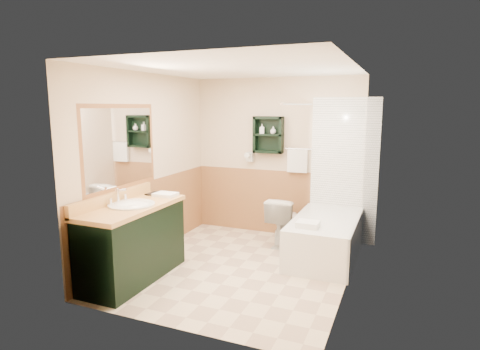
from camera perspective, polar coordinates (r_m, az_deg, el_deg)
name	(u,v)px	position (r m, az deg, el deg)	size (l,w,h in m)	color
floor	(239,267)	(5.10, -0.19, -13.01)	(3.00, 3.00, 0.00)	beige
back_wall	(277,157)	(6.18, 5.21, 2.52)	(2.60, 0.04, 2.40)	#F6E3C0
left_wall	(146,166)	(5.40, -13.24, 1.27)	(0.04, 3.00, 2.40)	#F6E3C0
right_wall	(353,180)	(4.44, 15.75, -0.63)	(0.04, 3.00, 2.40)	#F6E3C0
ceiling	(239,66)	(4.72, -0.21, 15.19)	(2.60, 3.00, 0.04)	white
wainscot_left	(150,218)	(5.53, -12.66, -5.95)	(2.98, 2.98, 1.00)	#A77244
wainscot_back	(275,202)	(6.27, 5.02, -3.87)	(2.58, 2.58, 1.00)	#A77244
mirror_frame	(121,147)	(4.90, -16.63, 3.82)	(1.30, 1.30, 1.00)	brown
mirror_glass	(121,147)	(4.90, -16.58, 3.82)	(1.20, 1.20, 0.90)	white
tile_right	(356,181)	(5.20, 16.22, -0.86)	(1.50, 1.50, 2.10)	white
tile_back	(344,171)	(5.94, 14.55, 0.50)	(0.95, 0.95, 2.10)	white
tile_accent	(359,112)	(5.12, 16.56, 8.54)	(1.50, 1.50, 0.10)	#12412B
wall_shelf	(268,135)	(6.07, 4.04, 5.72)	(0.45, 0.15, 0.55)	black
hair_dryer	(250,157)	(6.23, 1.45, 2.61)	(0.10, 0.24, 0.18)	silver
towel_bar	(298,149)	(6.00, 8.24, 3.69)	(0.40, 0.06, 0.40)	silver
curtain_rod	(299,104)	(5.25, 8.44, 9.95)	(0.03, 0.03, 1.60)	silver
shower_curtain	(301,168)	(5.48, 8.66, 1.00)	(1.05, 1.05, 1.70)	beige
vanity	(133,242)	(4.80, -14.94, -9.23)	(0.59, 1.38, 0.87)	black
bathtub	(325,238)	(5.44, 12.06, -8.76)	(0.80, 1.50, 0.53)	silver
toilet	(284,221)	(5.85, 6.26, -6.51)	(0.39, 0.70, 0.68)	silver
counter_towel	(166,195)	(5.05, -10.55, -2.75)	(0.27, 0.21, 0.04)	silver
vanity_book	(149,186)	(5.21, -12.83, -1.56)	(0.15, 0.02, 0.20)	black
tub_towel	(308,224)	(4.93, 9.64, -6.92)	(0.27, 0.22, 0.07)	silver
soap_bottle_a	(262,131)	(6.09, 3.14, 6.21)	(0.07, 0.15, 0.07)	silver
soap_bottle_b	(273,131)	(6.04, 4.74, 6.25)	(0.09, 0.11, 0.09)	silver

